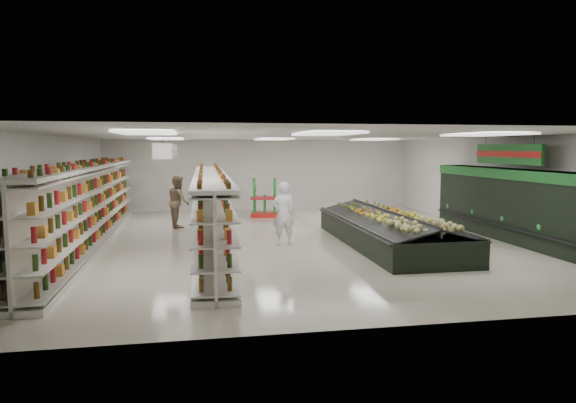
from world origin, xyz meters
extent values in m
plane|color=beige|center=(0.00, 0.00, 0.00)|extent=(16.00, 16.00, 0.00)
cube|color=white|center=(0.00, 0.00, 3.20)|extent=(14.00, 16.00, 0.02)
cube|color=silver|center=(0.00, 8.00, 1.60)|extent=(14.00, 0.02, 3.20)
cube|color=silver|center=(0.00, -8.00, 1.60)|extent=(14.00, 0.02, 3.20)
cube|color=silver|center=(-7.00, 0.00, 1.60)|extent=(0.02, 16.00, 3.20)
cube|color=silver|center=(7.00, 0.00, 1.60)|extent=(0.02, 16.00, 3.20)
cube|color=black|center=(6.55, -1.50, 1.10)|extent=(0.80, 8.00, 2.20)
cube|color=#1B6726|center=(6.53, -1.50, 2.05)|extent=(0.85, 8.00, 0.30)
cube|color=black|center=(6.30, -1.50, 0.55)|extent=(0.55, 7.80, 0.15)
cube|color=silver|center=(6.40, -1.50, 1.35)|extent=(0.45, 7.70, 0.03)
cube|color=silver|center=(6.40, -1.50, 1.65)|extent=(0.45, 7.70, 0.03)
cube|color=white|center=(-3.80, -2.00, 2.75)|extent=(0.50, 0.06, 0.40)
cube|color=red|center=(-3.80, -2.00, 2.75)|extent=(0.52, 0.02, 0.12)
cylinder|color=black|center=(-3.80, -2.00, 3.05)|extent=(0.01, 0.01, 0.50)
cube|color=white|center=(-3.80, 2.00, 2.75)|extent=(0.50, 0.06, 0.40)
cube|color=red|center=(-3.80, 2.00, 2.75)|extent=(0.52, 0.02, 0.12)
cylinder|color=black|center=(-3.80, 2.00, 3.05)|extent=(0.01, 0.01, 0.50)
cube|color=#1B6726|center=(6.25, -1.50, 2.65)|extent=(0.10, 3.20, 0.60)
cube|color=red|center=(6.19, -1.50, 2.65)|extent=(0.03, 3.20, 0.18)
cylinder|color=black|center=(6.25, -2.70, 3.05)|extent=(0.01, 0.01, 0.50)
cylinder|color=black|center=(6.25, -0.30, 3.05)|extent=(0.01, 0.01, 0.50)
cube|color=silver|center=(-6.09, 0.18, 0.07)|extent=(1.10, 13.47, 0.13)
cube|color=silver|center=(-6.09, 0.18, 1.12)|extent=(0.16, 13.46, 2.24)
cube|color=silver|center=(-6.09, 0.18, 2.29)|extent=(1.10, 13.47, 0.09)
cube|color=silver|center=(-6.35, 0.18, 0.20)|extent=(0.58, 13.35, 0.03)
cube|color=silver|center=(-6.35, 0.18, 0.69)|extent=(0.58, 13.35, 0.03)
cube|color=silver|center=(-6.35, 0.18, 1.18)|extent=(0.58, 13.35, 0.03)
cube|color=silver|center=(-6.35, 0.18, 1.67)|extent=(0.58, 13.35, 0.03)
cube|color=silver|center=(-6.35, 0.18, 2.17)|extent=(0.58, 13.35, 0.03)
cube|color=silver|center=(-5.83, 0.18, 0.20)|extent=(0.58, 13.35, 0.03)
cube|color=silver|center=(-5.83, 0.18, 0.69)|extent=(0.58, 13.35, 0.03)
cube|color=silver|center=(-5.83, 0.18, 1.18)|extent=(0.58, 13.35, 0.03)
cube|color=silver|center=(-5.83, 0.18, 1.67)|extent=(0.58, 13.35, 0.03)
cube|color=silver|center=(-5.83, 0.18, 2.17)|extent=(0.58, 13.35, 0.03)
cube|color=silver|center=(-2.56, -0.49, 0.06)|extent=(1.14, 12.11, 0.12)
cube|color=silver|center=(-2.56, -0.49, 1.01)|extent=(0.29, 12.10, 2.02)
cube|color=silver|center=(-2.56, -0.49, 2.06)|extent=(1.14, 12.11, 0.08)
cube|color=silver|center=(-2.79, -0.49, 0.18)|extent=(0.67, 12.00, 0.03)
cube|color=silver|center=(-2.79, -0.49, 0.62)|extent=(0.67, 12.00, 0.03)
cube|color=silver|center=(-2.79, -0.49, 1.06)|extent=(0.67, 12.00, 0.03)
cube|color=silver|center=(-2.79, -0.49, 1.50)|extent=(0.67, 12.00, 0.03)
cube|color=silver|center=(-2.79, -0.49, 1.95)|extent=(0.67, 12.00, 0.03)
cube|color=silver|center=(-2.32, -0.50, 0.18)|extent=(0.67, 12.00, 0.03)
cube|color=silver|center=(-2.32, -0.50, 0.62)|extent=(0.67, 12.00, 0.03)
cube|color=silver|center=(-2.32, -0.50, 1.06)|extent=(0.67, 12.00, 0.03)
cube|color=silver|center=(-2.32, -0.50, 1.50)|extent=(0.67, 12.00, 0.03)
cube|color=silver|center=(-2.32, -0.50, 1.95)|extent=(0.67, 12.00, 0.03)
cube|color=black|center=(2.55, -1.38, 0.35)|extent=(2.44, 6.93, 0.69)
cube|color=#262626|center=(1.41, -1.37, 0.71)|extent=(0.13, 6.90, 0.06)
cube|color=#262626|center=(3.69, -1.40, 0.71)|extent=(0.13, 6.90, 0.06)
cube|color=black|center=(1.93, -1.38, 0.81)|extent=(1.34, 6.82, 0.35)
cube|color=black|center=(3.16, -1.39, 0.81)|extent=(1.34, 6.82, 0.35)
cube|color=#262626|center=(2.55, -1.38, 0.91)|extent=(0.12, 6.80, 0.25)
cube|color=red|center=(-0.17, 5.35, 0.09)|extent=(1.21, 0.90, 0.18)
cube|color=red|center=(-0.17, 5.35, 0.78)|extent=(1.26, 0.95, 0.09)
imported|color=silver|center=(-0.46, -0.82, 0.93)|extent=(0.72, 0.52, 1.86)
imported|color=#977A5D|center=(-3.58, 3.08, 0.94)|extent=(0.74, 1.01, 1.88)
camera|label=1|loc=(-3.01, -15.49, 2.84)|focal=32.00mm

